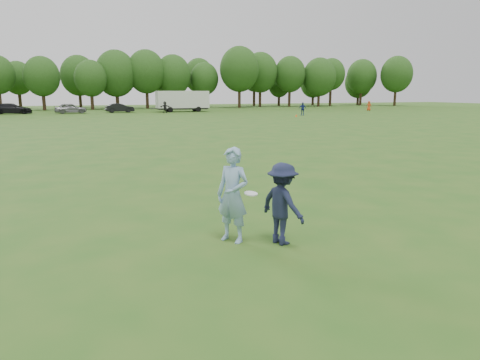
{
  "coord_description": "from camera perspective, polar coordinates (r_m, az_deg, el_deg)",
  "views": [
    {
      "loc": [
        -3.79,
        -7.23,
        3.0
      ],
      "look_at": [
        -0.58,
        1.43,
        1.1
      ],
      "focal_mm": 32.0,
      "sensor_mm": 36.0,
      "label": 1
    }
  ],
  "objects": [
    {
      "name": "ground",
      "position": [
        8.7,
        6.94,
        -8.64
      ],
      "size": [
        200.0,
        200.0,
        0.0
      ],
      "primitive_type": "plane",
      "color": "#265618",
      "rests_on": "ground"
    },
    {
      "name": "thrower",
      "position": [
        8.61,
        -0.98,
        -2.03
      ],
      "size": [
        0.8,
        0.84,
        1.94
      ],
      "primitive_type": "imported",
      "rotation": [
        0.0,
        0.0,
        -0.91
      ],
      "color": "#83A8CB",
      "rests_on": "ground"
    },
    {
      "name": "defender",
      "position": [
        8.55,
        5.67,
        -3.17
      ],
      "size": [
        0.93,
        1.21,
        1.65
      ],
      "primitive_type": "imported",
      "rotation": [
        0.0,
        0.0,
        1.91
      ],
      "color": "#1B203B",
      "rests_on": "ground"
    },
    {
      "name": "player_far_b",
      "position": [
        57.49,
        8.34,
        9.37
      ],
      "size": [
        1.04,
        0.94,
        1.7
      ],
      "primitive_type": "imported",
      "rotation": [
        0.0,
        0.0,
        -0.66
      ],
      "color": "navy",
      "rests_on": "ground"
    },
    {
      "name": "player_far_c",
      "position": [
        74.3,
        16.82,
        9.44
      ],
      "size": [
        0.92,
        0.87,
        1.59
      ],
      "primitive_type": "imported",
      "rotation": [
        0.0,
        0.0,
        2.48
      ],
      "color": "#D34218",
      "rests_on": "ground"
    },
    {
      "name": "player_far_d",
      "position": [
        64.53,
        -9.97,
        9.54
      ],
      "size": [
        1.6,
        0.63,
        1.69
      ],
      "primitive_type": "imported",
      "rotation": [
        0.0,
        0.0,
        -0.08
      ],
      "color": "#262626",
      "rests_on": "ground"
    },
    {
      "name": "car_d",
      "position": [
        68.39,
        -28.14,
        8.39
      ],
      "size": [
        5.17,
        2.22,
        1.48
      ],
      "primitive_type": "imported",
      "rotation": [
        0.0,
        0.0,
        1.54
      ],
      "color": "black",
      "rests_on": "ground"
    },
    {
      "name": "car_e",
      "position": [
        66.47,
        -21.65,
        8.88
      ],
      "size": [
        4.51,
        2.23,
        1.48
      ],
      "primitive_type": "imported",
      "rotation": [
        0.0,
        0.0,
        1.69
      ],
      "color": "gray",
      "rests_on": "ground"
    },
    {
      "name": "car_f",
      "position": [
        67.22,
        -15.74,
        9.23
      ],
      "size": [
        4.28,
        1.93,
        1.36
      ],
      "primitive_type": "imported",
      "rotation": [
        0.0,
        0.0,
        1.69
      ],
      "color": "black",
      "rests_on": "ground"
    },
    {
      "name": "field_cone",
      "position": [
        54.39,
        7.51,
        8.53
      ],
      "size": [
        0.28,
        0.28,
        0.3
      ],
      "primitive_type": "cone",
      "color": "#FF4B0D",
      "rests_on": "ground"
    },
    {
      "name": "disc_in_play",
      "position": [
        8.44,
        1.47,
        -1.82
      ],
      "size": [
        0.29,
        0.29,
        0.07
      ],
      "color": "white",
      "rests_on": "ground"
    },
    {
      "name": "cargo_trailer",
      "position": [
        68.16,
        -7.68,
        10.5
      ],
      "size": [
        9.0,
        2.75,
        3.2
      ],
      "color": "silver",
      "rests_on": "ground"
    },
    {
      "name": "treeline",
      "position": [
        84.45,
        -16.34,
        13.39
      ],
      "size": [
        130.35,
        18.39,
        11.74
      ],
      "color": "#332114",
      "rests_on": "ground"
    }
  ]
}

